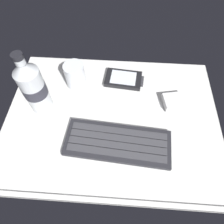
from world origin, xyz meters
TOP-DOWN VIEW (x-y plane):
  - ground_plane at (0.00, -0.23)cm, footprint 64.00×48.00cm
  - keyboard at (2.14, -8.54)cm, footprint 29.74×13.15cm
  - handheld_device at (2.98, 14.78)cm, footprint 13.28×8.69cm
  - juice_cup at (-12.56, 12.16)cm, footprint 6.40×6.40cm
  - water_bottle at (-21.89, 2.80)cm, footprint 6.73×6.73cm
  - charger_block at (19.11, 6.27)cm, footprint 7.96×6.86cm

SIDE VIEW (x-z plane):
  - ground_plane at x=0.00cm, z-range -2.39..0.41cm
  - handheld_device at x=2.98cm, z-range -0.02..1.48cm
  - keyboard at x=2.14cm, z-range -0.04..1.66cm
  - charger_block at x=19.11cm, z-range 0.00..2.40cm
  - juice_cup at x=-12.56cm, z-range -0.34..8.16cm
  - water_bottle at x=-21.89cm, z-range -1.39..19.41cm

